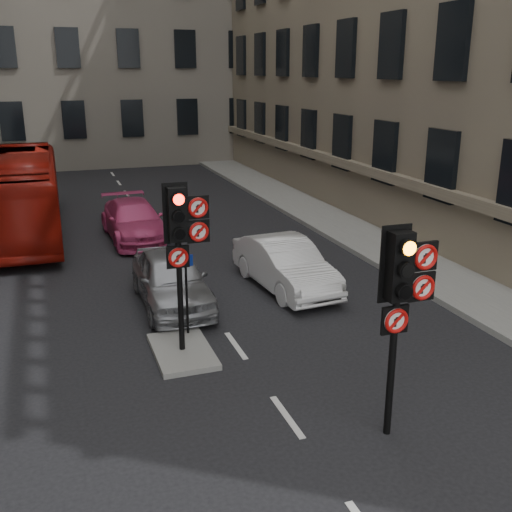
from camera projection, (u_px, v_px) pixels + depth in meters
ground at (339, 489)px, 8.71m from camera, size 120.00×120.00×0.00m
pavement_right at (367, 235)px, 21.76m from camera, size 3.00×50.00×0.16m
centre_island at (182, 351)px, 12.82m from camera, size 1.20×2.00×0.12m
building_far at (87, 4)px, 39.96m from camera, size 30.00×14.00×20.00m
signal_near at (402, 288)px, 9.30m from camera, size 0.91×0.40×3.58m
signal_far at (182, 232)px, 12.05m from camera, size 0.91×0.40×3.58m
car_silver at (171, 279)px, 15.33m from camera, size 1.69×4.15×1.41m
car_white at (285, 264)px, 16.50m from camera, size 1.82×4.31×1.38m
car_pink at (134, 221)px, 21.32m from camera, size 2.10×4.75×1.35m
bus_red at (23, 194)px, 21.96m from camera, size 2.59×10.53×2.92m
motorcycle at (268, 270)px, 16.82m from camera, size 0.64×1.52×0.88m
motorcyclist at (172, 271)px, 15.64m from camera, size 0.68×0.56×1.60m
info_sign at (186, 283)px, 13.20m from camera, size 0.32×0.12×1.86m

